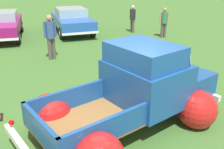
# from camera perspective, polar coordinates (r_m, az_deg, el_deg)

# --- Properties ---
(ground_plane) EXTENTS (80.00, 80.00, 0.00)m
(ground_plane) POSITION_cam_1_polar(r_m,az_deg,el_deg) (6.00, 2.59, -12.10)
(ground_plane) COLOR #3D6B2D
(vintage_pickup_truck) EXTENTS (4.98, 3.74, 1.96)m
(vintage_pickup_truck) POSITION_cam_1_polar(r_m,az_deg,el_deg) (5.85, 5.62, -4.56)
(vintage_pickup_truck) COLOR black
(vintage_pickup_truck) RESTS_ON ground
(show_car_0) EXTENTS (2.23, 4.76, 1.43)m
(show_car_0) POSITION_cam_1_polar(r_m,az_deg,el_deg) (15.19, -23.26, 10.34)
(show_car_0) COLOR black
(show_car_0) RESTS_ON ground
(show_car_1) EXTENTS (2.05, 4.72, 1.43)m
(show_car_1) POSITION_cam_1_polar(r_m,az_deg,el_deg) (15.57, -8.99, 12.06)
(show_car_1) COLOR black
(show_car_1) RESTS_ON ground
(spectator_0) EXTENTS (0.54, 0.39, 1.62)m
(spectator_0) POSITION_cam_1_polar(r_m,az_deg,el_deg) (14.46, 11.57, 11.68)
(spectator_0) COLOR #4C4742
(spectator_0) RESTS_ON ground
(spectator_1) EXTENTS (0.53, 0.42, 1.82)m
(spectator_1) POSITION_cam_1_polar(r_m,az_deg,el_deg) (10.65, -13.60, 8.73)
(spectator_1) COLOR #4C4742
(spectator_1) RESTS_ON ground
(spectator_2) EXTENTS (0.38, 0.54, 1.58)m
(spectator_2) POSITION_cam_1_polar(r_m,az_deg,el_deg) (15.50, 4.63, 12.62)
(spectator_2) COLOR #4C4742
(spectator_2) RESTS_ON ground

